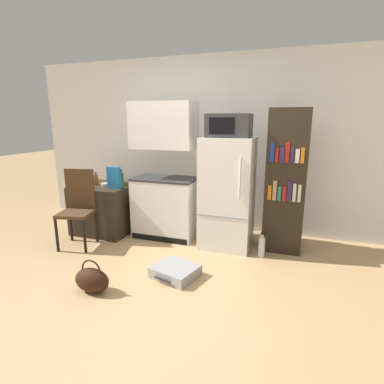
{
  "coord_description": "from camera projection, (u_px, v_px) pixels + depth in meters",
  "views": [
    {
      "loc": [
        1.13,
        -2.4,
        1.62
      ],
      "look_at": [
        0.02,
        0.85,
        0.8
      ],
      "focal_mm": 28.0,
      "sensor_mm": 36.0,
      "label": 1
    }
  ],
  "objects": [
    {
      "name": "chair",
      "position": [
        78.0,
        202.0,
        3.94
      ],
      "size": [
        0.48,
        0.48,
        1.01
      ],
      "rotation": [
        0.0,
        0.0,
        0.23
      ],
      "color": "black",
      "rests_on": "ground_plane"
    },
    {
      "name": "cereal_box",
      "position": [
        114.0,
        178.0,
        4.15
      ],
      "size": [
        0.19,
        0.07,
        0.3
      ],
      "color": "#1E66A8",
      "rests_on": "side_table"
    },
    {
      "name": "side_table",
      "position": [
        106.0,
        208.0,
        4.46
      ],
      "size": [
        0.81,
        0.73,
        0.7
      ],
      "color": "#2D2319",
      "rests_on": "ground_plane"
    },
    {
      "name": "ground_plane",
      "position": [
        162.0,
        290.0,
        2.94
      ],
      "size": [
        24.0,
        24.0,
        0.0
      ],
      "primitive_type": "plane",
      "color": "tan"
    },
    {
      "name": "bottle_green_tall",
      "position": [
        121.0,
        179.0,
        4.31
      ],
      "size": [
        0.08,
        0.08,
        0.24
      ],
      "color": "#1E6028",
      "rests_on": "side_table"
    },
    {
      "name": "kitchen_hutch",
      "position": [
        165.0,
        177.0,
        4.16
      ],
      "size": [
        0.88,
        0.52,
        1.86
      ],
      "color": "white",
      "rests_on": "ground_plane"
    },
    {
      "name": "bowl",
      "position": [
        106.0,
        184.0,
        4.35
      ],
      "size": [
        0.14,
        0.14,
        0.04
      ],
      "color": "silver",
      "rests_on": "side_table"
    },
    {
      "name": "handbag",
      "position": [
        92.0,
        280.0,
        2.89
      ],
      "size": [
        0.36,
        0.2,
        0.33
      ],
      "color": "#33190F",
      "rests_on": "ground_plane"
    },
    {
      "name": "water_bottle_front",
      "position": [
        262.0,
        247.0,
        3.64
      ],
      "size": [
        0.08,
        0.08,
        0.31
      ],
      "color": "silver",
      "rests_on": "ground_plane"
    },
    {
      "name": "microwave",
      "position": [
        229.0,
        126.0,
        3.67
      ],
      "size": [
        0.52,
        0.43,
        0.28
      ],
      "color": "#333333",
      "rests_on": "refrigerator"
    },
    {
      "name": "suitcase_large_flat",
      "position": [
        175.0,
        271.0,
        3.19
      ],
      "size": [
        0.53,
        0.49,
        0.11
      ],
      "rotation": [
        0.0,
        0.0,
        -0.28
      ],
      "color": "#99999E",
      "rests_on": "ground_plane"
    },
    {
      "name": "bottle_ketchup_red",
      "position": [
        117.0,
        179.0,
        4.4
      ],
      "size": [
        0.09,
        0.09,
        0.21
      ],
      "color": "#AD1914",
      "rests_on": "side_table"
    },
    {
      "name": "bookshelf",
      "position": [
        285.0,
        182.0,
        3.71
      ],
      "size": [
        0.47,
        0.39,
        1.77
      ],
      "color": "#2D2319",
      "rests_on": "ground_plane"
    },
    {
      "name": "wall_back",
      "position": [
        229.0,
        145.0,
        4.43
      ],
      "size": [
        6.4,
        0.1,
        2.54
      ],
      "color": "beige",
      "rests_on": "ground_plane"
    },
    {
      "name": "refrigerator",
      "position": [
        227.0,
        193.0,
        3.86
      ],
      "size": [
        0.64,
        0.62,
        1.42
      ],
      "color": "white",
      "rests_on": "ground_plane"
    },
    {
      "name": "bottle_milk_white",
      "position": [
        116.0,
        177.0,
        4.51
      ],
      "size": [
        0.09,
        0.09,
        0.2
      ],
      "color": "white",
      "rests_on": "side_table"
    },
    {
      "name": "bottle_amber_beer",
      "position": [
        96.0,
        180.0,
        4.38
      ],
      "size": [
        0.06,
        0.06,
        0.19
      ],
      "color": "brown",
      "rests_on": "side_table"
    }
  ]
}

